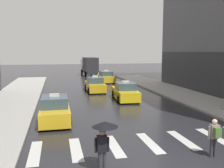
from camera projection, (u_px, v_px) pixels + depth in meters
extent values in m
cube|color=silver|center=(35.00, 153.00, 10.83)|extent=(0.50, 2.80, 0.01)
cube|color=silver|center=(76.00, 149.00, 11.23)|extent=(0.50, 2.80, 0.01)
cube|color=silver|center=(114.00, 146.00, 11.63)|extent=(0.50, 2.80, 0.01)
cube|color=silver|center=(150.00, 143.00, 12.03)|extent=(0.50, 2.80, 0.01)
cube|color=silver|center=(183.00, 140.00, 12.43)|extent=(0.50, 2.80, 0.01)
cube|color=silver|center=(214.00, 137.00, 12.83)|extent=(0.50, 2.80, 0.01)
cube|color=gold|center=(55.00, 112.00, 15.71)|extent=(1.82, 4.51, 0.84)
cube|color=#384C5B|center=(55.00, 101.00, 15.52)|extent=(1.61, 2.11, 0.64)
cube|color=silver|center=(54.00, 95.00, 15.46)|extent=(0.60, 0.24, 0.18)
cylinder|color=black|center=(42.00, 112.00, 16.85)|extent=(0.22, 0.66, 0.66)
cylinder|color=black|center=(67.00, 110.00, 17.24)|extent=(0.22, 0.66, 0.66)
cylinder|color=black|center=(40.00, 123.00, 14.24)|extent=(0.22, 0.66, 0.66)
cylinder|color=black|center=(70.00, 121.00, 14.63)|extent=(0.22, 0.66, 0.66)
cube|color=#F2EAB2|center=(46.00, 105.00, 17.75)|extent=(0.20, 0.04, 0.14)
cube|color=#F2EAB2|center=(64.00, 104.00, 18.04)|extent=(0.20, 0.04, 0.14)
cube|color=yellow|center=(125.00, 94.00, 22.68)|extent=(2.06, 4.60, 0.84)
cube|color=#384C5B|center=(125.00, 86.00, 22.48)|extent=(1.72, 2.19, 0.64)
cube|color=silver|center=(125.00, 82.00, 22.43)|extent=(0.61, 0.27, 0.18)
cylinder|color=black|center=(113.00, 94.00, 23.89)|extent=(0.26, 0.67, 0.66)
cylinder|color=black|center=(131.00, 93.00, 24.17)|extent=(0.26, 0.67, 0.66)
cylinder|color=black|center=(119.00, 99.00, 21.25)|extent=(0.26, 0.67, 0.66)
cylinder|color=black|center=(138.00, 99.00, 21.53)|extent=(0.26, 0.67, 0.66)
cube|color=#F2EAB2|center=(114.00, 90.00, 24.79)|extent=(0.20, 0.05, 0.14)
cube|color=#F2EAB2|center=(126.00, 89.00, 25.00)|extent=(0.20, 0.05, 0.14)
cube|color=gold|center=(95.00, 86.00, 27.43)|extent=(1.81, 4.50, 0.84)
cube|color=#384C5B|center=(95.00, 80.00, 27.23)|extent=(1.60, 2.10, 0.64)
cube|color=silver|center=(95.00, 76.00, 27.18)|extent=(0.60, 0.24, 0.18)
cylinder|color=black|center=(86.00, 87.00, 28.57)|extent=(0.22, 0.66, 0.66)
cylinder|color=black|center=(100.00, 87.00, 28.95)|extent=(0.22, 0.66, 0.66)
cylinder|color=black|center=(89.00, 91.00, 25.96)|extent=(0.22, 0.66, 0.66)
cylinder|color=black|center=(105.00, 90.00, 26.34)|extent=(0.22, 0.66, 0.66)
cube|color=#F2EAB2|center=(87.00, 84.00, 29.47)|extent=(0.20, 0.04, 0.14)
cube|color=#F2EAB2|center=(97.00, 83.00, 29.75)|extent=(0.20, 0.04, 0.14)
cube|color=gold|center=(106.00, 78.00, 35.64)|extent=(2.01, 4.58, 0.84)
cube|color=#384C5B|center=(106.00, 73.00, 35.45)|extent=(1.70, 2.17, 0.64)
cube|color=silver|center=(106.00, 71.00, 35.39)|extent=(0.61, 0.27, 0.18)
cylinder|color=black|center=(98.00, 79.00, 36.73)|extent=(0.25, 0.67, 0.66)
cylinder|color=black|center=(109.00, 79.00, 37.19)|extent=(0.25, 0.67, 0.66)
cylinder|color=black|center=(102.00, 81.00, 34.16)|extent=(0.25, 0.67, 0.66)
cylinder|color=black|center=(114.00, 81.00, 34.61)|extent=(0.25, 0.67, 0.66)
cube|color=#F2EAB2|center=(98.00, 77.00, 37.64)|extent=(0.20, 0.05, 0.14)
cube|color=#F2EAB2|center=(106.00, 76.00, 37.97)|extent=(0.20, 0.05, 0.14)
cube|color=#2D2D2D|center=(89.00, 72.00, 45.91)|extent=(2.06, 6.67, 0.40)
cube|color=silver|center=(87.00, 64.00, 48.90)|extent=(2.17, 1.88, 2.10)
cube|color=#384C5B|center=(86.00, 62.00, 49.74)|extent=(1.89, 0.12, 0.95)
cube|color=#2D2D33|center=(90.00, 64.00, 44.86)|extent=(2.39, 4.88, 2.50)
cylinder|color=black|center=(82.00, 72.00, 48.64)|extent=(0.32, 0.91, 0.90)
cylinder|color=black|center=(92.00, 72.00, 49.16)|extent=(0.32, 0.91, 0.90)
cylinder|color=black|center=(85.00, 74.00, 44.30)|extent=(0.32, 0.91, 0.90)
cylinder|color=black|center=(96.00, 73.00, 44.82)|extent=(0.32, 0.91, 0.90)
cylinder|color=#333338|center=(100.00, 162.00, 8.99)|extent=(0.14, 0.14, 0.82)
cylinder|color=#333338|center=(104.00, 162.00, 9.03)|extent=(0.14, 0.14, 0.82)
cube|color=black|center=(102.00, 143.00, 8.92)|extent=(0.36, 0.24, 0.60)
sphere|color=tan|center=(102.00, 132.00, 8.87)|extent=(0.22, 0.22, 0.22)
cylinder|color=black|center=(96.00, 145.00, 8.88)|extent=(0.09, 0.09, 0.55)
cylinder|color=black|center=(108.00, 144.00, 8.98)|extent=(0.09, 0.09, 0.55)
cylinder|color=#4C4C4C|center=(105.00, 135.00, 8.91)|extent=(0.02, 0.02, 1.00)
cone|color=black|center=(105.00, 124.00, 8.85)|extent=(0.96, 0.96, 0.20)
cylinder|color=#333338|center=(211.00, 148.00, 10.35)|extent=(0.14, 0.14, 0.82)
cylinder|color=#333338|center=(215.00, 147.00, 10.39)|extent=(0.14, 0.14, 0.82)
cube|color=gray|center=(214.00, 131.00, 10.27)|extent=(0.36, 0.24, 0.60)
sphere|color=beige|center=(215.00, 122.00, 10.22)|extent=(0.22, 0.22, 0.22)
cylinder|color=gray|center=(209.00, 133.00, 10.23)|extent=(0.09, 0.09, 0.55)
cylinder|color=gray|center=(219.00, 132.00, 10.33)|extent=(0.09, 0.09, 0.55)
cube|color=#4C7233|center=(217.00, 133.00, 10.06)|extent=(0.28, 0.18, 0.40)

